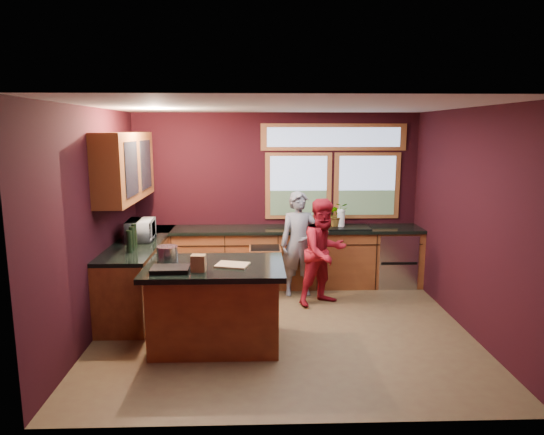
{
  "coord_description": "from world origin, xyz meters",
  "views": [
    {
      "loc": [
        -0.32,
        -5.68,
        2.44
      ],
      "look_at": [
        -0.12,
        0.4,
        1.33
      ],
      "focal_mm": 32.0,
      "sensor_mm": 36.0,
      "label": 1
    }
  ],
  "objects_px": {
    "stock_pot": "(167,254)",
    "cutting_board": "(232,265)",
    "island": "(216,304)",
    "person_red": "(324,252)",
    "person_grey": "(299,244)"
  },
  "relations": [
    {
      "from": "island",
      "to": "stock_pot",
      "type": "relative_size",
      "value": 6.46
    },
    {
      "from": "person_grey",
      "to": "person_red",
      "type": "relative_size",
      "value": 1.03
    },
    {
      "from": "person_red",
      "to": "cutting_board",
      "type": "distance_m",
      "value": 1.81
    },
    {
      "from": "stock_pot",
      "to": "person_red",
      "type": "bearing_deg",
      "value": 29.85
    },
    {
      "from": "person_grey",
      "to": "cutting_board",
      "type": "bearing_deg",
      "value": -121.13
    },
    {
      "from": "stock_pot",
      "to": "person_grey",
      "type": "bearing_deg",
      "value": 42.78
    },
    {
      "from": "person_red",
      "to": "stock_pot",
      "type": "height_order",
      "value": "person_red"
    },
    {
      "from": "stock_pot",
      "to": "cutting_board",
      "type": "bearing_deg",
      "value": -14.93
    },
    {
      "from": "person_red",
      "to": "island",
      "type": "bearing_deg",
      "value": -167.53
    },
    {
      "from": "island",
      "to": "cutting_board",
      "type": "distance_m",
      "value": 0.52
    },
    {
      "from": "cutting_board",
      "to": "stock_pot",
      "type": "xyz_separation_m",
      "value": [
        -0.75,
        0.2,
        0.08
      ]
    },
    {
      "from": "island",
      "to": "person_red",
      "type": "xyz_separation_m",
      "value": [
        1.41,
        1.28,
        0.27
      ]
    },
    {
      "from": "person_red",
      "to": "stock_pot",
      "type": "bearing_deg",
      "value": -179.79
    },
    {
      "from": "island",
      "to": "person_red",
      "type": "bearing_deg",
      "value": 42.1
    },
    {
      "from": "person_red",
      "to": "person_grey",
      "type": "bearing_deg",
      "value": 98.63
    }
  ]
}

